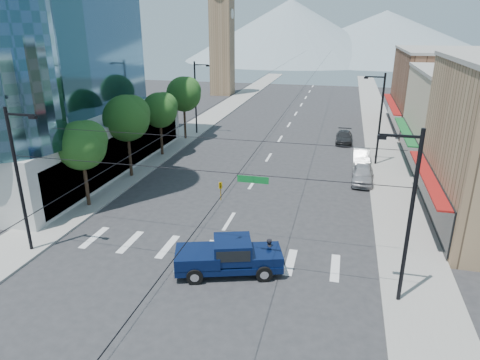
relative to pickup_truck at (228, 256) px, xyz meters
The scene contains 20 objects.
ground 2.05m from the pickup_truck, 166.56° to the left, with size 160.00×160.00×0.00m, color #28282B.
sidewalk_left 42.68m from the pickup_truck, 108.74° to the left, with size 4.00×120.00×0.15m, color gray.
sidewalk_right 41.71m from the pickup_truck, 75.71° to the left, with size 4.00×120.00×0.15m, color gray.
shop_mid 30.70m from the pickup_truck, 53.15° to the left, with size 12.00×14.00×9.00m, color tan.
shop_far 44.53m from the pickup_truck, 65.64° to the left, with size 12.00×18.00×10.00m, color brown.
clock_tower 65.71m from the pickup_truck, 106.26° to the left, with size 4.80×4.80×20.40m.
mountain_left 151.66m from the pickup_truck, 96.34° to the left, with size 80.00×80.00×22.00m, color gray.
mountain_right 161.64m from the pickup_truck, 83.49° to the left, with size 90.00×90.00×18.00m, color gray.
tree_near 14.86m from the pickup_truck, 153.02° to the left, with size 3.65×3.64×6.71m.
tree_midnear 19.13m from the pickup_truck, 133.41° to the left, with size 4.09×4.09×7.52m.
tree_midfar 24.48m from the pickup_truck, 121.92° to the left, with size 3.65×3.64×6.71m.
tree_far 30.66m from the pickup_truck, 114.91° to the left, with size 4.09×4.09×7.52m.
signal_rig 3.93m from the pickup_truck, 158.62° to the right, with size 21.80×0.20×9.00m.
lamp_pole_nw 33.06m from the pickup_truck, 112.14° to the left, with size 2.00×0.25×9.00m.
lamp_pole_ne 24.44m from the pickup_truck, 68.20° to the left, with size 2.00×0.25×9.00m.
pickup_truck is the anchor object (origin of this frame).
pedestrian 2.47m from the pickup_truck, 29.59° to the left, with size 0.65×0.42×1.77m, color black.
parked_car_near 18.55m from the pickup_truck, 65.48° to the left, with size 1.85×4.60×1.57m, color #A7A6AB.
parked_car_mid 23.72m from the pickup_truck, 71.07° to the left, with size 1.59×4.55×1.50m, color silver.
parked_car_far 30.97m from the pickup_truck, 79.03° to the left, with size 1.89×4.65×1.35m, color #29292B.
Camera 1 is at (7.37, -20.66, 13.29)m, focal length 32.00 mm.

